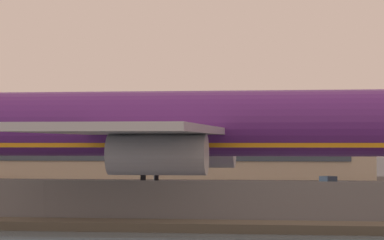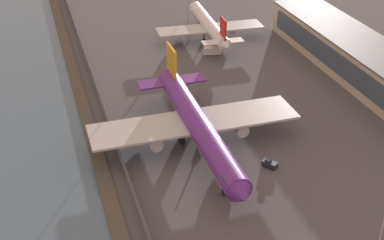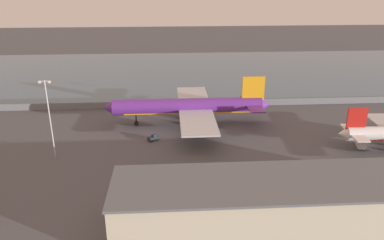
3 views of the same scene
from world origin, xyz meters
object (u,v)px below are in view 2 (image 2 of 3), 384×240
Objects in this scene: cargo_jet_purple at (197,124)px; passenger_jet_white_red at (209,26)px; ops_van at (212,51)px; baggage_tug at (270,164)px.

passenger_jet_white_red is (-59.89, 23.44, -1.29)m from cargo_jet_purple.
cargo_jet_purple reaches higher than passenger_jet_white_red.
cargo_jet_purple is at bearing -23.02° from ops_van.
passenger_jet_white_red is 7.34× the size of ops_van.
cargo_jet_purple is 15.58× the size of baggage_tug.
ops_van is (-59.97, 8.09, 0.47)m from baggage_tug.
ops_van is at bearing -14.25° from passenger_jet_white_red.
passenger_jet_white_red reaches higher than ops_van.
cargo_jet_purple is 52.53m from ops_van.
baggage_tug is (11.84, 12.37, -5.33)m from cargo_jet_purple.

